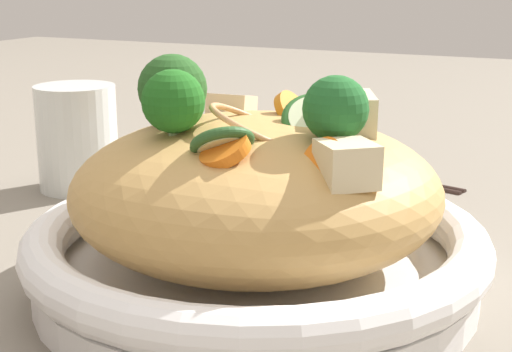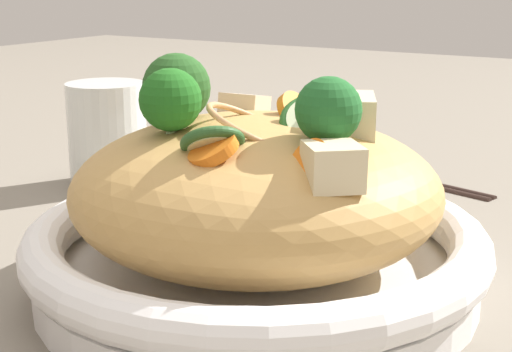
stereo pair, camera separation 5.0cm
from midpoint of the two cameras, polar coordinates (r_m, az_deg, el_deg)
The scene contains 9 objects.
ground_plane at distance 0.53m, azimuth -2.75°, elevation -8.46°, with size 3.00×3.00×0.00m, color slate.
serving_bowl at distance 0.52m, azimuth -2.78°, elevation -5.82°, with size 0.31×0.31×0.05m.
noodle_heap at distance 0.51m, azimuth -2.84°, elevation -1.08°, with size 0.25×0.25×0.11m.
broccoli_florets at distance 0.48m, azimuth -6.01°, elevation 5.68°, with size 0.08×0.16×0.06m.
carrot_coins at distance 0.46m, azimuth -1.86°, elevation 2.77°, with size 0.14×0.17×0.04m.
zucchini_slices at distance 0.47m, azimuth -1.33°, elevation 3.46°, with size 0.12×0.09×0.03m.
chicken_chunks at distance 0.50m, azimuth 1.18°, elevation 3.71°, with size 0.16×0.17×0.04m.
chopsticks_pair at distance 0.82m, azimuth 6.76°, elevation 0.27°, with size 0.07×0.21×0.01m.
drinking_glass at distance 0.78m, azimuth -15.06°, elevation 2.77°, with size 0.08×0.08×0.10m.
Camera 1 is at (-0.44, -0.21, 0.21)m, focal length 53.44 mm.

